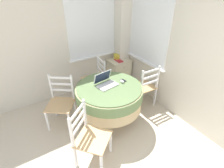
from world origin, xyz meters
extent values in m
cube|color=beige|center=(-0.02, 3.06, 1.27)|extent=(4.36, 0.06, 2.55)
cube|color=white|center=(1.33, 3.02, 1.49)|extent=(1.10, 0.01, 1.42)
cube|color=white|center=(1.33, 2.99, 0.77)|extent=(1.18, 0.07, 0.02)
cube|color=white|center=(2.15, 2.20, 1.49)|extent=(0.01, 1.10, 1.42)
cube|color=white|center=(2.12, 2.20, 0.77)|extent=(0.07, 1.18, 0.02)
cube|color=beige|center=(2.02, 2.89, 1.27)|extent=(0.28, 0.28, 2.55)
cylinder|color=#4C3D2D|center=(0.97, 1.73, 0.01)|extent=(0.36, 0.36, 0.03)
cylinder|color=#4C3D2D|center=(0.97, 1.73, 0.38)|extent=(0.11, 0.11, 0.71)
cylinder|color=tan|center=(0.97, 1.73, 0.54)|extent=(1.13, 1.13, 0.39)
cylinder|color=#607A4C|center=(0.97, 1.73, 0.65)|extent=(1.15, 1.15, 0.18)
cylinder|color=#607A4C|center=(0.97, 1.73, 0.74)|extent=(1.10, 1.10, 0.02)
cube|color=silver|center=(0.96, 1.77, 0.76)|extent=(0.38, 0.26, 0.02)
cube|color=silver|center=(0.95, 1.78, 0.77)|extent=(0.32, 0.17, 0.00)
cube|color=silver|center=(0.94, 1.90, 0.87)|extent=(0.35, 0.12, 0.20)
cube|color=#192338|center=(0.94, 1.89, 0.87)|extent=(0.32, 0.10, 0.18)
ellipsoid|color=white|center=(1.23, 1.73, 0.78)|extent=(0.06, 0.09, 0.05)
cube|color=black|center=(1.28, 1.76, 0.76)|extent=(0.07, 0.11, 0.01)
cube|color=black|center=(1.28, 1.76, 0.76)|extent=(0.06, 0.08, 0.00)
cube|color=tan|center=(1.07, 2.58, 0.43)|extent=(0.49, 0.49, 0.02)
cube|color=white|center=(0.91, 2.80, 0.21)|extent=(0.04, 0.04, 0.42)
cube|color=white|center=(0.86, 2.41, 0.21)|extent=(0.04, 0.04, 0.42)
cube|color=white|center=(1.29, 2.75, 0.21)|extent=(0.04, 0.04, 0.42)
cube|color=white|center=(1.24, 2.36, 0.21)|extent=(0.04, 0.04, 0.42)
cube|color=white|center=(1.29, 2.75, 0.68)|extent=(0.04, 0.04, 0.48)
cube|color=white|center=(1.24, 2.36, 0.68)|extent=(0.04, 0.04, 0.48)
cube|color=white|center=(1.26, 2.55, 0.86)|extent=(0.07, 0.39, 0.04)
cube|color=white|center=(1.26, 2.55, 0.73)|extent=(0.07, 0.39, 0.04)
cube|color=white|center=(1.26, 2.55, 0.61)|extent=(0.07, 0.39, 0.04)
cube|color=tan|center=(1.82, 1.83, 0.43)|extent=(0.45, 0.45, 0.02)
cube|color=white|center=(2.02, 2.02, 0.21)|extent=(0.04, 0.04, 0.42)
cube|color=white|center=(1.63, 2.03, 0.21)|extent=(0.04, 0.04, 0.42)
cube|color=white|center=(2.00, 1.63, 0.21)|extent=(0.04, 0.04, 0.42)
cube|color=white|center=(1.62, 1.65, 0.21)|extent=(0.04, 0.04, 0.42)
cube|color=white|center=(2.00, 1.63, 0.68)|extent=(0.03, 0.03, 0.48)
cube|color=white|center=(1.62, 1.65, 0.68)|extent=(0.03, 0.03, 0.48)
cube|color=white|center=(1.81, 1.64, 0.86)|extent=(0.39, 0.03, 0.04)
cube|color=white|center=(1.81, 1.64, 0.73)|extent=(0.39, 0.03, 0.04)
cube|color=white|center=(1.81, 1.64, 0.61)|extent=(0.39, 0.03, 0.04)
cube|color=tan|center=(0.35, 1.14, 0.43)|extent=(0.62, 0.62, 0.02)
cube|color=white|center=(0.33, 0.87, 0.21)|extent=(0.05, 0.05, 0.42)
cube|color=white|center=(0.62, 1.12, 0.21)|extent=(0.05, 0.05, 0.42)
cube|color=white|center=(0.08, 1.16, 0.21)|extent=(0.05, 0.05, 0.42)
cube|color=white|center=(0.37, 1.41, 0.21)|extent=(0.05, 0.05, 0.42)
cube|color=white|center=(0.08, 1.16, 0.68)|extent=(0.05, 0.05, 0.48)
cube|color=white|center=(0.37, 1.41, 0.68)|extent=(0.05, 0.05, 0.48)
cube|color=white|center=(0.23, 1.29, 0.86)|extent=(0.31, 0.27, 0.04)
cube|color=white|center=(0.23, 1.29, 0.73)|extent=(0.31, 0.27, 0.04)
cube|color=white|center=(0.23, 1.29, 0.61)|extent=(0.31, 0.27, 0.04)
cube|color=tan|center=(0.20, 2.11, 0.43)|extent=(0.61, 0.61, 0.02)
cube|color=white|center=(-0.07, 2.08, 0.21)|extent=(0.05, 0.05, 0.42)
cube|color=white|center=(0.25, 1.85, 0.21)|extent=(0.05, 0.05, 0.42)
cube|color=white|center=(0.16, 2.38, 0.21)|extent=(0.05, 0.05, 0.42)
cube|color=white|center=(0.47, 2.15, 0.21)|extent=(0.05, 0.05, 0.42)
cube|color=white|center=(0.16, 2.38, 0.68)|extent=(0.04, 0.04, 0.48)
cube|color=white|center=(0.47, 2.15, 0.68)|extent=(0.04, 0.04, 0.48)
cube|color=white|center=(0.32, 2.27, 0.86)|extent=(0.33, 0.25, 0.04)
cube|color=white|center=(0.32, 2.27, 0.73)|extent=(0.33, 0.25, 0.04)
cube|color=white|center=(0.32, 2.27, 0.61)|extent=(0.33, 0.25, 0.04)
cube|color=beige|center=(1.88, 2.79, 0.31)|extent=(0.48, 0.40, 0.62)
cube|color=beige|center=(1.88, 2.79, 0.63)|extent=(0.50, 0.42, 0.02)
cube|color=beige|center=(1.88, 2.58, 0.52)|extent=(0.42, 0.01, 0.18)
sphere|color=olive|center=(1.88, 2.58, 0.52)|extent=(0.02, 0.02, 0.02)
cube|color=beige|center=(1.88, 2.58, 0.31)|extent=(0.42, 0.01, 0.18)
sphere|color=olive|center=(1.88, 2.58, 0.31)|extent=(0.02, 0.02, 0.02)
cube|color=beige|center=(1.88, 2.58, 0.10)|extent=(0.42, 0.01, 0.18)
sphere|color=olive|center=(1.88, 2.58, 0.10)|extent=(0.02, 0.02, 0.02)
cube|color=gold|center=(1.88, 2.83, 0.70)|extent=(0.17, 0.13, 0.13)
cube|color=#BC3338|center=(1.83, 2.73, 0.65)|extent=(0.12, 0.22, 0.02)
camera|label=1|loc=(-0.29, -0.40, 2.31)|focal=28.00mm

